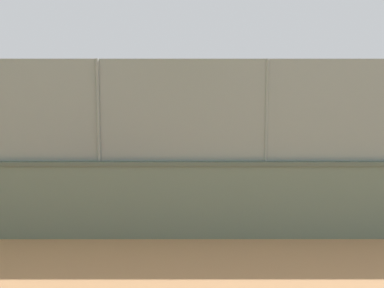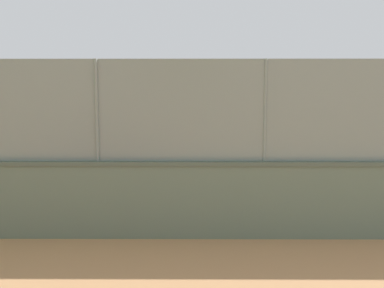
# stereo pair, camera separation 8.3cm
# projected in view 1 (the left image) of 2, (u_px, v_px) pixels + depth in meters

# --- Properties ---
(ground_plane) EXTENTS (260.00, 260.00, 0.00)m
(ground_plane) POSITION_uv_depth(u_px,v_px,m) (270.00, 161.00, 18.86)
(ground_plane) COLOR tan
(perimeter_wall) EXTENTS (30.57, 0.53, 1.57)m
(perimeter_wall) POSITION_uv_depth(u_px,v_px,m) (347.00, 199.00, 8.68)
(perimeter_wall) COLOR slate
(perimeter_wall) RESTS_ON ground_plane
(fence_panel_on_wall) EXTENTS (30.03, 0.22, 2.02)m
(fence_panel_on_wall) POSITION_uv_depth(u_px,v_px,m) (350.00, 110.00, 8.48)
(fence_panel_on_wall) COLOR gray
(fence_panel_on_wall) RESTS_ON perimeter_wall
(player_at_service_line) EXTENTS (0.70, 1.10, 1.59)m
(player_at_service_line) POSITION_uv_depth(u_px,v_px,m) (176.00, 152.00, 14.92)
(player_at_service_line) COLOR navy
(player_at_service_line) RESTS_ON ground_plane
(player_baseline_waiting) EXTENTS (1.03, 0.75, 1.59)m
(player_baseline_waiting) POSITION_uv_depth(u_px,v_px,m) (144.00, 140.00, 18.74)
(player_baseline_waiting) COLOR #B2B2B2
(player_baseline_waiting) RESTS_ON ground_plane
(sports_ball) EXTENTS (0.07, 0.07, 0.07)m
(sports_ball) POSITION_uv_depth(u_px,v_px,m) (179.00, 162.00, 12.96)
(sports_ball) COLOR orange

